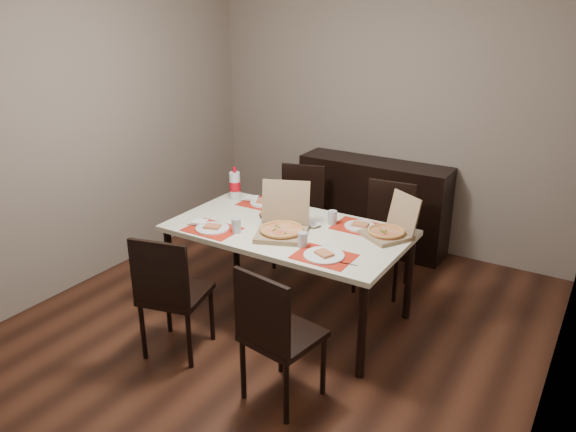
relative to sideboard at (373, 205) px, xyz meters
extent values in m
cube|color=#422114|center=(0.00, -1.78, -0.46)|extent=(3.80, 4.00, 0.02)
cube|color=gray|center=(0.00, 0.23, 0.85)|extent=(3.80, 0.02, 2.60)
cube|color=gray|center=(-1.91, -1.78, 0.85)|extent=(0.02, 4.00, 2.60)
cube|color=black|center=(0.00, 0.00, 0.00)|extent=(1.50, 0.40, 0.90)
cube|color=beige|center=(-0.03, -1.60, 0.28)|extent=(1.80, 1.00, 0.04)
cylinder|color=black|center=(-0.87, -2.04, -0.10)|extent=(0.06, 0.06, 0.71)
cylinder|color=black|center=(0.81, -2.04, -0.10)|extent=(0.06, 0.06, 0.71)
cylinder|color=black|center=(-0.87, -1.16, -0.10)|extent=(0.06, 0.06, 0.71)
cylinder|color=black|center=(0.81, -1.16, -0.10)|extent=(0.06, 0.06, 0.71)
cube|color=black|center=(-0.45, -2.43, 0.00)|extent=(0.51, 0.51, 0.04)
cube|color=black|center=(-0.40, -2.61, 0.25)|extent=(0.41, 0.13, 0.46)
cylinder|color=black|center=(-0.58, -2.65, -0.24)|extent=(0.04, 0.04, 0.43)
cylinder|color=black|center=(-0.23, -2.56, -0.24)|extent=(0.04, 0.04, 0.43)
cylinder|color=black|center=(-0.66, -2.30, -0.24)|extent=(0.04, 0.04, 0.43)
cylinder|color=black|center=(-0.31, -2.21, -0.24)|extent=(0.04, 0.04, 0.43)
cube|color=black|center=(0.48, -2.48, 0.00)|extent=(0.48, 0.48, 0.04)
cube|color=black|center=(0.45, -2.66, 0.25)|extent=(0.42, 0.10, 0.46)
cylinder|color=black|center=(0.27, -2.63, -0.24)|extent=(0.04, 0.04, 0.43)
cylinder|color=black|center=(0.63, -2.68, -0.24)|extent=(0.04, 0.04, 0.43)
cylinder|color=black|center=(0.33, -2.27, -0.24)|extent=(0.04, 0.04, 0.43)
cylinder|color=black|center=(0.68, -2.33, -0.24)|extent=(0.04, 0.04, 0.43)
cube|color=black|center=(-0.44, -0.75, 0.00)|extent=(0.52, 0.52, 0.04)
cube|color=black|center=(-0.49, -0.56, 0.25)|extent=(0.41, 0.14, 0.46)
cylinder|color=black|center=(-0.32, -0.53, -0.24)|extent=(0.04, 0.04, 0.43)
cylinder|color=black|center=(-0.66, -0.62, -0.24)|extent=(0.04, 0.04, 0.43)
cylinder|color=black|center=(-0.22, -0.87, -0.24)|extent=(0.04, 0.04, 0.43)
cylinder|color=black|center=(-0.57, -0.97, -0.24)|extent=(0.04, 0.04, 0.43)
cube|color=black|center=(0.44, -0.80, 0.00)|extent=(0.45, 0.45, 0.04)
cube|color=black|center=(0.42, -0.61, 0.25)|extent=(0.42, 0.07, 0.46)
cylinder|color=black|center=(0.60, -0.61, -0.24)|extent=(0.04, 0.04, 0.43)
cylinder|color=black|center=(0.24, -0.64, -0.24)|extent=(0.04, 0.04, 0.43)
cylinder|color=black|center=(0.63, -0.97, -0.24)|extent=(0.04, 0.04, 0.43)
cylinder|color=black|center=(0.28, -1.00, -0.24)|extent=(0.04, 0.04, 0.43)
cube|color=red|center=(-0.51, -1.92, 0.30)|extent=(0.40, 0.30, 0.00)
cylinder|color=white|center=(-0.51, -1.92, 0.31)|extent=(0.25, 0.25, 0.01)
cube|color=tan|center=(-0.51, -1.92, 0.33)|extent=(0.14, 0.12, 0.02)
cylinder|color=#A1A4AC|center=(-0.31, -1.87, 0.36)|extent=(0.07, 0.07, 0.11)
cube|color=#B2B2B7|center=(-0.64, -1.94, 0.30)|extent=(0.20, 0.04, 0.00)
cube|color=white|center=(-0.67, -1.88, 0.31)|extent=(0.13, 0.13, 0.02)
cube|color=red|center=(0.45, -1.90, 0.30)|extent=(0.40, 0.30, 0.00)
cylinder|color=white|center=(0.45, -1.90, 0.31)|extent=(0.28, 0.28, 0.01)
cube|color=tan|center=(0.45, -1.90, 0.33)|extent=(0.15, 0.13, 0.02)
cylinder|color=#A1A4AC|center=(0.24, -1.84, 0.36)|extent=(0.07, 0.07, 0.11)
cube|color=#B2B2B7|center=(0.61, -1.93, 0.30)|extent=(0.20, 0.04, 0.00)
cube|color=red|center=(-0.49, -1.24, 0.30)|extent=(0.40, 0.30, 0.00)
cylinder|color=white|center=(-0.49, -1.24, 0.31)|extent=(0.24, 0.24, 0.01)
cube|color=tan|center=(-0.49, -1.24, 0.33)|extent=(0.14, 0.12, 0.02)
cylinder|color=#A1A4AC|center=(-0.34, -1.34, 0.36)|extent=(0.07, 0.07, 0.11)
cube|color=#B2B2B7|center=(-0.63, -1.27, 0.30)|extent=(0.20, 0.04, 0.00)
cube|color=white|center=(-0.65, -1.20, 0.31)|extent=(0.13, 0.13, 0.02)
cube|color=red|center=(0.44, -1.30, 0.30)|extent=(0.40, 0.30, 0.00)
cylinder|color=white|center=(0.44, -1.30, 0.31)|extent=(0.24, 0.24, 0.01)
cube|color=tan|center=(0.44, -1.30, 0.33)|extent=(0.13, 0.10, 0.02)
cylinder|color=#A1A4AC|center=(0.22, -1.35, 0.36)|extent=(0.07, 0.07, 0.11)
cube|color=#B2B2B7|center=(0.56, -1.28, 0.30)|extent=(0.20, 0.04, 0.00)
cube|color=white|center=(-0.06, -1.65, 0.31)|extent=(0.14, 0.15, 0.02)
cube|color=#82694B|center=(0.01, -1.75, 0.32)|extent=(0.47, 0.47, 0.04)
cube|color=#82694B|center=(-0.06, -1.58, 0.50)|extent=(0.37, 0.21, 0.33)
cylinder|color=tan|center=(0.01, -1.75, 0.35)|extent=(0.41, 0.41, 0.02)
cube|color=#82694B|center=(0.68, -1.37, 0.32)|extent=(0.42, 0.42, 0.03)
cube|color=#82694B|center=(0.76, -1.24, 0.47)|extent=(0.30, 0.21, 0.27)
cylinder|color=tan|center=(0.68, -1.37, 0.34)|extent=(0.36, 0.36, 0.02)
cylinder|color=black|center=(-0.26, -1.43, 0.31)|extent=(0.25, 0.25, 0.01)
cylinder|color=tan|center=(-0.26, -1.43, 0.32)|extent=(0.23, 0.23, 0.02)
imported|color=white|center=(0.12, -1.47, 0.31)|extent=(0.13, 0.13, 0.03)
cylinder|color=silver|center=(-0.78, -1.26, 0.42)|extent=(0.09, 0.09, 0.24)
cylinder|color=#B70815|center=(-0.78, -1.26, 0.42)|extent=(0.10, 0.10, 0.08)
cylinder|color=#B70815|center=(-0.78, -1.26, 0.56)|extent=(0.03, 0.03, 0.05)
camera|label=1|loc=(2.05, -4.99, 1.95)|focal=35.00mm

